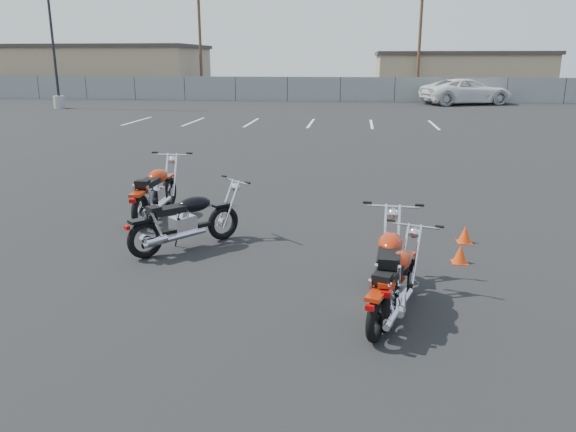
# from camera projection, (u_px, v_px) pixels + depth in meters

# --- Properties ---
(ground) EXTENTS (120.00, 120.00, 0.00)m
(ground) POSITION_uv_depth(u_px,v_px,m) (271.00, 266.00, 8.69)
(ground) COLOR black
(ground) RESTS_ON ground
(motorcycle_front_red) EXTENTS (0.91, 2.36, 1.15)m
(motorcycle_front_red) POSITION_uv_depth(u_px,v_px,m) (156.00, 192.00, 11.25)
(motorcycle_front_red) COLOR black
(motorcycle_front_red) RESTS_ON ground
(motorcycle_second_black) EXTENTS (1.79, 1.88, 1.07)m
(motorcycle_second_black) POSITION_uv_depth(u_px,v_px,m) (185.00, 221.00, 9.38)
(motorcycle_second_black) COLOR black
(motorcycle_second_black) RESTS_ON ground
(motorcycle_third_red) EXTENTS (0.87, 2.25, 1.10)m
(motorcycle_third_red) POSITION_uv_depth(u_px,v_px,m) (390.00, 268.00, 7.23)
(motorcycle_third_red) COLOR black
(motorcycle_third_red) RESTS_ON ground
(motorcycle_rear_red) EXTENTS (1.06, 1.98, 0.98)m
(motorcycle_rear_red) POSITION_uv_depth(u_px,v_px,m) (394.00, 284.00, 6.86)
(motorcycle_rear_red) COLOR black
(motorcycle_rear_red) RESTS_ON ground
(training_cone_near) EXTENTS (0.25, 0.25, 0.30)m
(training_cone_near) POSITION_uv_depth(u_px,v_px,m) (465.00, 234.00, 9.78)
(training_cone_near) COLOR red
(training_cone_near) RESTS_ON ground
(training_cone_far) EXTENTS (0.24, 0.24, 0.29)m
(training_cone_far) POSITION_uv_depth(u_px,v_px,m) (460.00, 254.00, 8.80)
(training_cone_far) COLOR red
(training_cone_far) RESTS_ON ground
(light_pole_west) EXTENTS (0.80, 0.70, 11.01)m
(light_pole_west) POSITION_uv_depth(u_px,v_px,m) (55.00, 62.00, 35.52)
(light_pole_west) COLOR gray
(light_pole_west) RESTS_ON ground
(chainlink_fence) EXTENTS (80.06, 0.06, 1.80)m
(chainlink_fence) POSITION_uv_depth(u_px,v_px,m) (340.00, 89.00, 41.90)
(chainlink_fence) COLOR slate
(chainlink_fence) RESTS_ON ground
(tan_building_west) EXTENTS (18.40, 10.40, 4.30)m
(tan_building_west) POSITION_uv_depth(u_px,v_px,m) (100.00, 70.00, 50.79)
(tan_building_west) COLOR #9C8765
(tan_building_west) RESTS_ON ground
(tan_building_east) EXTENTS (14.40, 9.40, 3.70)m
(tan_building_east) POSITION_uv_depth(u_px,v_px,m) (458.00, 73.00, 49.09)
(tan_building_east) COLOR #9C8765
(tan_building_east) RESTS_ON ground
(utility_pole_b) EXTENTS (1.80, 0.24, 9.00)m
(utility_pole_b) POSITION_uv_depth(u_px,v_px,m) (200.00, 39.00, 47.04)
(utility_pole_b) COLOR #483021
(utility_pole_b) RESTS_ON ground
(utility_pole_c) EXTENTS (1.80, 0.24, 9.00)m
(utility_pole_c) POSITION_uv_depth(u_px,v_px,m) (420.00, 38.00, 44.01)
(utility_pole_c) COLOR #483021
(utility_pole_c) RESTS_ON ground
(parking_line_stripes) EXTENTS (15.12, 4.00, 0.01)m
(parking_line_stripes) POSITION_uv_depth(u_px,v_px,m) (281.00, 123.00, 28.09)
(parking_line_stripes) COLOR silver
(parking_line_stripes) RESTS_ON ground
(white_van) EXTENTS (5.26, 7.88, 2.78)m
(white_van) POSITION_uv_depth(u_px,v_px,m) (467.00, 84.00, 39.15)
(white_van) COLOR white
(white_van) RESTS_ON ground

